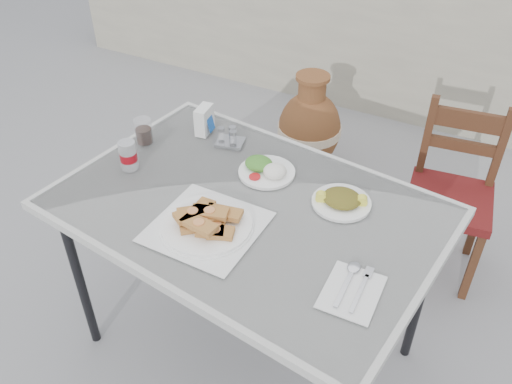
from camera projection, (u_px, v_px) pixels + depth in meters
The scene contains 13 objects.
ground at pixel (255, 363), 2.43m from camera, with size 80.00×80.00×0.00m, color slate.
cafe_table at pixel (247, 216), 2.02m from camera, with size 1.49×1.11×0.85m.
pide_plate at pixel (206, 220), 1.86m from camera, with size 0.37×0.37×0.07m.
salad_rice_plate at pixel (266, 169), 2.12m from camera, with size 0.22×0.22×0.06m.
salad_chopped_plate at pixel (342, 200), 1.97m from camera, with size 0.22×0.22×0.05m.
soda_can at pixel (128, 155), 2.12m from camera, with size 0.07×0.07×0.12m.
cola_glass at pixel (144, 132), 2.28m from camera, with size 0.08×0.08×0.11m.
napkin_holder at pixel (204, 120), 2.34m from camera, with size 0.07×0.11×0.12m.
condiment_caddy at pixel (230, 138), 2.28m from camera, with size 0.13×0.12×0.08m.
cutlery_napkin at pixel (352, 287), 1.66m from camera, with size 0.17×0.23×0.02m.
chair at pixel (451, 193), 2.65m from camera, with size 0.44×0.44×0.90m.
terracotta_urn at pixel (309, 130), 3.39m from camera, with size 0.40×0.40×0.69m.
back_wall at pixel (424, 41), 3.79m from camera, with size 6.00×0.25×1.20m, color #A9A38C.
Camera 1 is at (0.68, -1.26, 2.10)m, focal length 38.00 mm.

